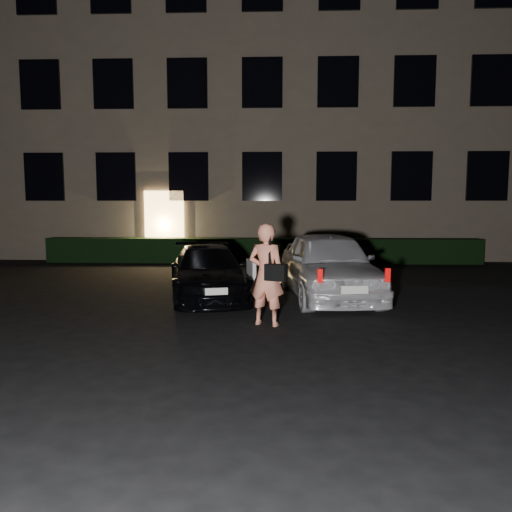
{
  "coord_description": "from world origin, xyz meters",
  "views": [
    {
      "loc": [
        0.47,
        -6.78,
        2.11
      ],
      "look_at": [
        0.13,
        2.0,
        1.15
      ],
      "focal_mm": 35.0,
      "sensor_mm": 36.0,
      "label": 1
    }
  ],
  "objects": [
    {
      "name": "ground",
      "position": [
        0.0,
        0.0,
        0.0
      ],
      "size": [
        80.0,
        80.0,
        0.0
      ],
      "primitive_type": "plane",
      "color": "black",
      "rests_on": "ground"
    },
    {
      "name": "building",
      "position": [
        -0.0,
        14.99,
        6.0
      ],
      "size": [
        20.0,
        8.11,
        12.0
      ],
      "color": "#675B4A",
      "rests_on": "ground"
    },
    {
      "name": "hedge",
      "position": [
        0.0,
        10.5,
        0.42
      ],
      "size": [
        15.0,
        0.7,
        0.85
      ],
      "primitive_type": "cube",
      "color": "black",
      "rests_on": "ground"
    },
    {
      "name": "sedan",
      "position": [
        -1.02,
        4.07,
        0.57
      ],
      "size": [
        2.38,
        4.16,
        1.13
      ],
      "rotation": [
        0.0,
        0.0,
        0.21
      ],
      "color": "black",
      "rests_on": "ground"
    },
    {
      "name": "hatch",
      "position": [
        1.64,
        4.11,
        0.74
      ],
      "size": [
        2.23,
        4.5,
        1.47
      ],
      "rotation": [
        0.0,
        0.0,
        0.12
      ],
      "color": "silver",
      "rests_on": "ground"
    },
    {
      "name": "man",
      "position": [
        0.32,
        1.63,
        0.88
      ],
      "size": [
        0.75,
        0.64,
        1.75
      ],
      "rotation": [
        0.0,
        0.0,
        2.78
      ],
      "color": "#FB8C6B",
      "rests_on": "ground"
    }
  ]
}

